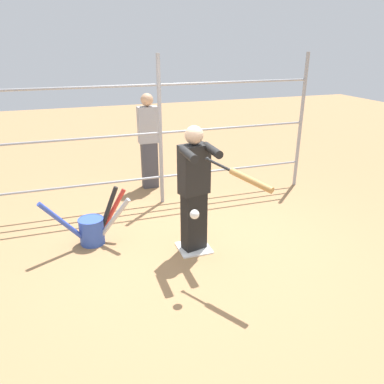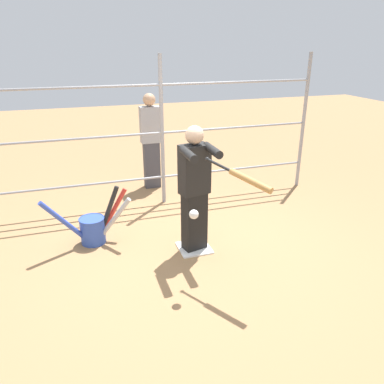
{
  "view_description": "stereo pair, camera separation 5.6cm",
  "coord_description": "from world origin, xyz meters",
  "px_view_note": "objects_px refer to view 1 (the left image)",
  "views": [
    {
      "loc": [
        1.37,
        3.96,
        2.47
      ],
      "look_at": [
        0.13,
        0.31,
        0.92
      ],
      "focal_mm": 35.0,
      "sensor_mm": 36.0,
      "label": 1
    },
    {
      "loc": [
        1.32,
        3.98,
        2.47
      ],
      "look_at": [
        0.13,
        0.31,
        0.92
      ],
      "focal_mm": 35.0,
      "sensor_mm": 36.0,
      "label": 2
    }
  ],
  "objects_px": {
    "batter": "(194,186)",
    "bat_bucket": "(93,228)",
    "softball_in_flight": "(195,214)",
    "bystander_behind_fence": "(149,140)",
    "baseball_bat_swinging": "(245,177)"
  },
  "relations": [
    {
      "from": "batter",
      "to": "baseball_bat_swinging",
      "type": "relative_size",
      "value": 2.05
    },
    {
      "from": "baseball_bat_swinging",
      "to": "batter",
      "type": "bearing_deg",
      "value": -75.43
    },
    {
      "from": "batter",
      "to": "softball_in_flight",
      "type": "distance_m",
      "value": 0.8
    },
    {
      "from": "softball_in_flight",
      "to": "bat_bucket",
      "type": "distance_m",
      "value": 1.75
    },
    {
      "from": "softball_in_flight",
      "to": "batter",
      "type": "bearing_deg",
      "value": -109.05
    },
    {
      "from": "bystander_behind_fence",
      "to": "softball_in_flight",
      "type": "bearing_deg",
      "value": 85.74
    },
    {
      "from": "softball_in_flight",
      "to": "bat_bucket",
      "type": "xyz_separation_m",
      "value": [
        0.93,
        -1.33,
        -0.65
      ]
    },
    {
      "from": "batter",
      "to": "bat_bucket",
      "type": "relative_size",
      "value": 1.44
    },
    {
      "from": "softball_in_flight",
      "to": "bat_bucket",
      "type": "relative_size",
      "value": 0.09
    },
    {
      "from": "batter",
      "to": "bystander_behind_fence",
      "type": "distance_m",
      "value": 2.36
    },
    {
      "from": "baseball_bat_swinging",
      "to": "bat_bucket",
      "type": "xyz_separation_m",
      "value": [
        1.42,
        -1.43,
        -1.02
      ]
    },
    {
      "from": "baseball_bat_swinging",
      "to": "bystander_behind_fence",
      "type": "bearing_deg",
      "value": -85.5
    },
    {
      "from": "baseball_bat_swinging",
      "to": "softball_in_flight",
      "type": "xyz_separation_m",
      "value": [
        0.49,
        -0.1,
        -0.37
      ]
    },
    {
      "from": "batter",
      "to": "bat_bucket",
      "type": "height_order",
      "value": "batter"
    },
    {
      "from": "softball_in_flight",
      "to": "bystander_behind_fence",
      "type": "xyz_separation_m",
      "value": [
        -0.23,
        -3.12,
        -0.0
      ]
    }
  ]
}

